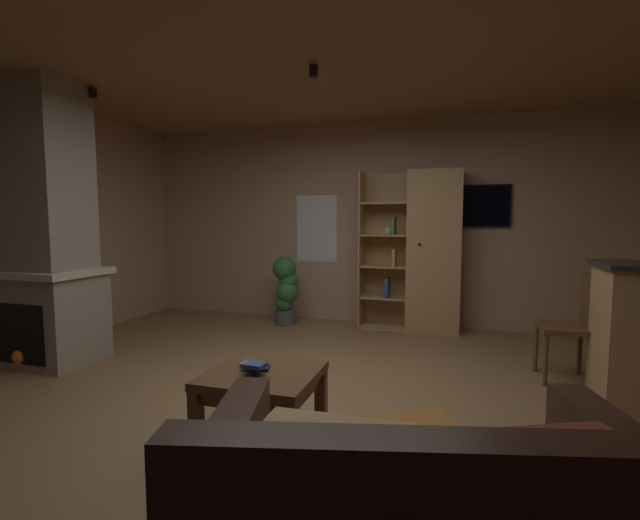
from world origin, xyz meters
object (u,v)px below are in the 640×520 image
at_px(potted_floor_plant, 286,288).
at_px(dining_chair, 576,320).
at_px(bookshelf_cabinet, 427,252).
at_px(coffee_table, 262,386).
at_px(table_book_1, 252,365).
at_px(wall_mounted_tv, 471,206).
at_px(stone_fireplace, 44,239).
at_px(table_book_0, 261,368).
at_px(table_book_2, 254,365).

bearing_deg(potted_floor_plant, dining_chair, -21.04).
relative_size(bookshelf_cabinet, coffee_table, 3.00).
xyz_separation_m(bookshelf_cabinet, table_book_1, (-0.82, -3.21, -0.49)).
bearing_deg(dining_chair, coffee_table, -139.39).
xyz_separation_m(coffee_table, table_book_1, (-0.07, 0.01, 0.12)).
bearing_deg(table_book_1, bookshelf_cabinet, 75.63).
relative_size(table_book_1, wall_mounted_tv, 0.14).
relative_size(stone_fireplace, table_book_1, 20.59).
height_order(bookshelf_cabinet, table_book_1, bookshelf_cabinet).
bearing_deg(table_book_0, wall_mounted_tv, 69.47).
height_order(table_book_0, potted_floor_plant, potted_floor_plant).
relative_size(bookshelf_cabinet, dining_chair, 2.15).
height_order(table_book_0, wall_mounted_tv, wall_mounted_tv).
bearing_deg(bookshelf_cabinet, table_book_2, -103.27).
height_order(stone_fireplace, table_book_2, stone_fireplace).
height_order(bookshelf_cabinet, table_book_0, bookshelf_cabinet).
distance_m(table_book_2, potted_floor_plant, 3.22).
bearing_deg(table_book_1, potted_floor_plant, 107.94).
relative_size(table_book_0, table_book_2, 0.78).
bearing_deg(stone_fireplace, coffee_table, -17.94).
xyz_separation_m(bookshelf_cabinet, wall_mounted_tv, (0.50, 0.21, 0.57)).
bearing_deg(bookshelf_cabinet, dining_chair, -46.82).
height_order(bookshelf_cabinet, dining_chair, bookshelf_cabinet).
relative_size(coffee_table, table_book_2, 5.07).
height_order(table_book_1, wall_mounted_tv, wall_mounted_tv).
bearing_deg(dining_chair, table_book_2, -138.67).
bearing_deg(potted_floor_plant, wall_mounted_tv, 10.70).
xyz_separation_m(table_book_0, potted_floor_plant, (-1.02, 2.97, 0.01)).
xyz_separation_m(table_book_1, dining_chair, (2.16, 1.79, 0.03)).
distance_m(stone_fireplace, table_book_2, 2.88).
bearing_deg(stone_fireplace, table_book_2, -19.32).
relative_size(stone_fireplace, coffee_table, 4.02).
bearing_deg(table_book_2, wall_mounted_tv, 69.96).
bearing_deg(table_book_0, coffee_table, -52.02).
distance_m(table_book_2, wall_mounted_tv, 3.86).
bearing_deg(table_book_2, dining_chair, 41.33).
xyz_separation_m(stone_fireplace, potted_floor_plant, (1.63, 2.13, -0.71)).
bearing_deg(coffee_table, table_book_0, 127.98).
relative_size(table_book_1, potted_floor_plant, 0.14).
bearing_deg(wall_mounted_tv, bookshelf_cabinet, -157.16).
xyz_separation_m(bookshelf_cabinet, table_book_2, (-0.77, -3.28, -0.46)).
relative_size(bookshelf_cabinet, table_book_0, 19.42).
xyz_separation_m(potted_floor_plant, wall_mounted_tv, (2.29, 0.43, 1.07)).
distance_m(bookshelf_cabinet, dining_chair, 2.01).
height_order(table_book_2, dining_chair, dining_chair).
bearing_deg(potted_floor_plant, stone_fireplace, -127.32).
bearing_deg(coffee_table, dining_chair, 40.61).
bearing_deg(stone_fireplace, dining_chair, 11.07).
relative_size(bookshelf_cabinet, table_book_2, 15.22).
bearing_deg(table_book_1, table_book_0, 22.05).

